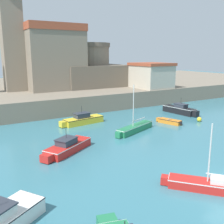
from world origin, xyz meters
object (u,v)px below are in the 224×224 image
Objects in this scene: motorboat_red_1 at (67,147)px; dinghy_orange_8 at (169,121)px; fortress at (89,70)px; motorboat_black_0 at (180,110)px; mooring_buoy at (199,119)px; sailboat_green_5 at (135,128)px; harbor_shed_near_wharf at (151,75)px; sailboat_red_2 at (214,185)px; church at (44,55)px; motorboat_yellow_9 at (82,120)px.

motorboat_red_1 is 15.41m from dinghy_orange_8.
fortress is (-0.08, 23.50, 5.36)m from dinghy_orange_8.
motorboat_black_0 is at bearing -74.48° from fortress.
motorboat_red_1 is at bearing -175.43° from mooring_buoy.
sailboat_green_5 reaches higher than mooring_buoy.
mooring_buoy is 16.23m from harbor_shed_near_wharf.
church is at bearing 89.10° from sailboat_red_2.
motorboat_black_0 is 9.80× the size of mooring_buoy.
motorboat_black_0 is 0.35× the size of church.
dinghy_orange_8 is 24.11m from fortress.
fortress is (-4.20, 24.82, 5.36)m from mooring_buoy.
harbor_shed_near_wharf is (8.00, -9.75, -0.66)m from fortress.
harbor_shed_near_wharf is (16.77, -10.65, -3.71)m from church.
church is (0.95, 18.81, 8.16)m from motorboat_yellow_9.
harbor_shed_near_wharf reaches higher than sailboat_green_5.
sailboat_green_5 reaches higher than motorboat_yellow_9.
fortress reaches higher than dinghy_orange_8.
harbor_shed_near_wharf is (2.47, 10.17, 4.40)m from motorboat_black_0.
harbor_shed_near_wharf reaches higher than dinghy_orange_8.
sailboat_green_5 reaches higher than motorboat_red_1.
motorboat_black_0 is at bearing 33.30° from dinghy_orange_8.
harbor_shed_near_wharf is (3.80, 15.06, 4.69)m from mooring_buoy.
fortress is (9.38, 37.92, 5.26)m from sailboat_red_2.
sailboat_green_5 is 25.51m from fortress.
mooring_buoy is (19.26, 1.54, -0.20)m from motorboat_red_1.
motorboat_yellow_9 is at bearing 153.61° from mooring_buoy.
sailboat_red_2 is 39.42m from fortress.
harbor_shed_near_wharf is at bearing 75.84° from mooring_buoy.
harbor_shed_near_wharf is at bearing 35.75° from motorboat_red_1.
church reaches higher than motorboat_red_1.
sailboat_red_2 is 0.42× the size of fortress.
motorboat_red_1 is at bearing -166.93° from sailboat_green_5.
sailboat_red_2 is at bearing -89.04° from motorboat_yellow_9.
fortress reaches higher than mooring_buoy.
church is (-8.85, 24.40, 8.41)m from dinghy_orange_8.
sailboat_green_5 is 10.18m from mooring_buoy.
sailboat_red_2 is 8.78× the size of mooring_buoy.
sailboat_red_2 is at bearing -123.25° from dinghy_orange_8.
sailboat_green_5 is at bearing 176.77° from mooring_buoy.
motorboat_yellow_9 is 0.85× the size of harbor_shed_near_wharf.
fortress is at bearing 61.54° from motorboat_yellow_9.
fortress is (-5.53, 19.92, 5.06)m from motorboat_black_0.
sailboat_red_2 is 14.10m from sailboat_green_5.
motorboat_black_0 is at bearing 20.61° from sailboat_green_5.
motorboat_black_0 is 11.35m from harbor_shed_near_wharf.
dinghy_orange_8 is at bearing 10.68° from motorboat_red_1.
sailboat_green_5 is at bearing -173.00° from dinghy_orange_8.
sailboat_red_2 is at bearing -129.63° from motorboat_black_0.
sailboat_green_5 is at bearing -83.64° from church.
motorboat_red_1 is 28.77m from harbor_shed_near_wharf.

